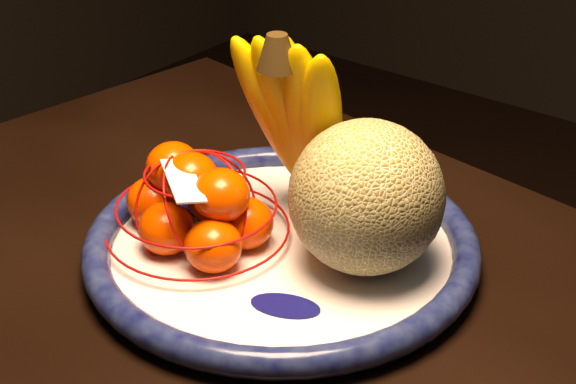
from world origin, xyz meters
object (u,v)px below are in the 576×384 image
Objects in this scene: fruit_bowl at (282,246)px; banana_bunch at (300,116)px; mandarin_bag at (197,206)px; cantaloupe at (366,197)px.

banana_bunch is at bearing 111.99° from fruit_bowl.
banana_bunch reaches higher than mandarin_bag.
mandarin_bag is at bearing -122.75° from banana_bunch.
fruit_bowl is at bearing 29.09° from mandarin_bag.
mandarin_bag is (-0.15, -0.06, -0.03)m from cantaloupe.
fruit_bowl is at bearing -74.64° from banana_bunch.
cantaloupe is 0.64× the size of banana_bunch.
cantaloupe reaches higher than mandarin_bag.
banana_bunch is (-0.02, 0.06, 0.11)m from fruit_bowl.
banana_bunch reaches higher than cantaloupe.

